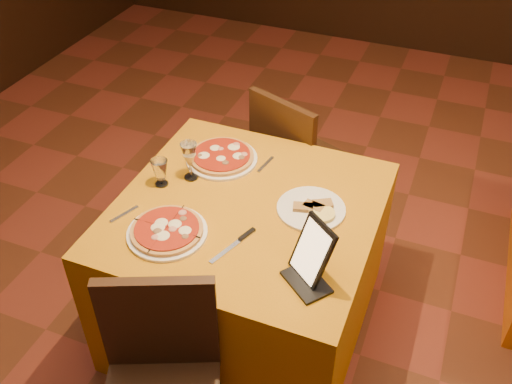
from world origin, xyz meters
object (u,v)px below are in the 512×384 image
at_px(main_table, 248,267).
at_px(chair_main_far, 302,160).
at_px(pizza_far, 222,157).
at_px(wine_glass, 190,161).
at_px(tablet, 312,251).
at_px(water_glass, 160,173).
at_px(pizza_near, 167,231).

bearing_deg(main_table, chair_main_far, 90.00).
bearing_deg(main_table, pizza_far, 131.76).
relative_size(main_table, chair_main_far, 1.21).
relative_size(pizza_far, wine_glass, 1.78).
distance_m(wine_glass, tablet, 0.77).
xyz_separation_m(chair_main_far, wine_glass, (-0.31, -0.72, 0.39)).
relative_size(pizza_far, tablet, 1.39).
relative_size(wine_glass, water_glass, 1.46).
distance_m(wine_glass, water_glass, 0.14).
bearing_deg(tablet, chair_main_far, 147.08).
xyz_separation_m(pizza_near, water_glass, (-0.18, 0.28, 0.05)).
bearing_deg(main_table, wine_glass, 163.46).
height_order(main_table, pizza_far, pizza_far).
height_order(chair_main_far, wine_glass, wine_glass).
distance_m(chair_main_far, tablet, 1.21).
bearing_deg(wine_glass, pizza_near, -77.86).
xyz_separation_m(main_table, chair_main_far, (0.00, 0.81, 0.08)).
distance_m(pizza_near, tablet, 0.61).
relative_size(chair_main_far, water_glass, 7.00).
relative_size(pizza_near, water_glass, 2.51).
xyz_separation_m(chair_main_far, pizza_far, (-0.24, -0.54, 0.31)).
relative_size(chair_main_far, pizza_far, 2.69).
relative_size(water_glass, tablet, 0.53).
xyz_separation_m(water_glass, tablet, (0.78, -0.27, 0.06)).
bearing_deg(wine_glass, pizza_far, 67.51).
bearing_deg(pizza_far, water_glass, -122.90).
relative_size(main_table, pizza_far, 3.25).
bearing_deg(chair_main_far, water_glass, 84.03).
bearing_deg(tablet, wine_glass, -169.86).
bearing_deg(water_glass, chair_main_far, 62.90).
xyz_separation_m(main_table, pizza_far, (-0.24, 0.27, 0.39)).
height_order(wine_glass, tablet, tablet).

